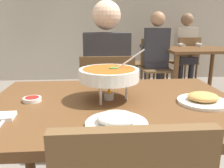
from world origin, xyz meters
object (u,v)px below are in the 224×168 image
appetizer_plate (203,99)px  patron_bg_middle (186,46)px  chair_bg_left (155,64)px  patron_bg_left (156,49)px  diner_main (107,72)px  rice_plate (117,121)px  sauce_dish (32,99)px  chair_bg_middle (185,59)px  chair_bg_right (152,59)px  dining_table_far (197,57)px  dining_table_main (114,122)px  chair_diner_main (107,101)px  curry_bowl (109,75)px

appetizer_plate → patron_bg_middle: 3.17m
chair_bg_left → patron_bg_left: patron_bg_left is taller
patron_bg_left → patron_bg_middle: size_ratio=1.00×
diner_main → rice_plate: size_ratio=5.46×
rice_plate → sauce_dish: (-0.40, 0.31, -0.01)m
rice_plate → chair_bg_middle: bearing=64.3°
chair_bg_middle → chair_bg_right: 0.61m
diner_main → chair_bg_left: diner_main is taller
diner_main → sauce_dish: diner_main is taller
dining_table_far → patron_bg_left: size_ratio=0.76×
chair_bg_left → chair_bg_right: 0.48m
appetizer_plate → dining_table_far: bearing=66.4°
sauce_dish → dining_table_far: size_ratio=0.09×
patron_bg_left → patron_bg_middle: bearing=34.8°
appetizer_plate → sauce_dish: 0.84m
dining_table_main → sauce_dish: size_ratio=13.98×
chair_diner_main → sauce_dish: (-0.41, -0.70, 0.26)m
curry_bowl → patron_bg_left: patron_bg_left is taller
diner_main → sauce_dish: size_ratio=14.56×
dining_table_main → curry_bowl: curry_bowl is taller
chair_diner_main → chair_bg_right: (0.92, 2.22, 0.00)m
chair_diner_main → patron_bg_middle: size_ratio=0.69×
dining_table_main → rice_plate: bearing=-92.9°
curry_bowl → chair_bg_middle: 3.31m
rice_plate → dining_table_main: bearing=87.1°
curry_bowl → chair_bg_left: size_ratio=0.37×
dining_table_far → chair_bg_middle: (0.04, 0.55, -0.11)m
rice_plate → diner_main: bearing=89.2°
chair_bg_right → patron_bg_middle: size_ratio=0.69×
chair_bg_left → chair_diner_main: bearing=-116.2°
sauce_dish → patron_bg_middle: size_ratio=0.07×
rice_plate → dining_table_far: rice_plate is taller
dining_table_main → diner_main: 0.77m
diner_main → sauce_dish: 0.84m
patron_bg_middle → dining_table_main: bearing=-117.6°
diner_main → dining_table_far: bearing=47.2°
chair_bg_middle → curry_bowl: bearing=-118.2°
patron_bg_left → patron_bg_middle: (0.67, 0.47, 0.00)m
chair_diner_main → sauce_dish: chair_diner_main is taller
diner_main → chair_bg_middle: 2.66m
patron_bg_left → chair_bg_right: bearing=82.4°
diner_main → chair_bg_right: 2.38m
sauce_dish → chair_bg_middle: (1.94, 2.90, -0.26)m
sauce_dish → diner_main: bearing=60.9°
appetizer_plate → chair_bg_left: size_ratio=0.27×
chair_bg_left → patron_bg_middle: patron_bg_middle is taller
chair_bg_right → chair_bg_middle: bearing=-2.0°
dining_table_main → diner_main: diner_main is taller
dining_table_far → chair_bg_middle: size_ratio=1.11×
patron_bg_middle → patron_bg_left: bearing=-145.2°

